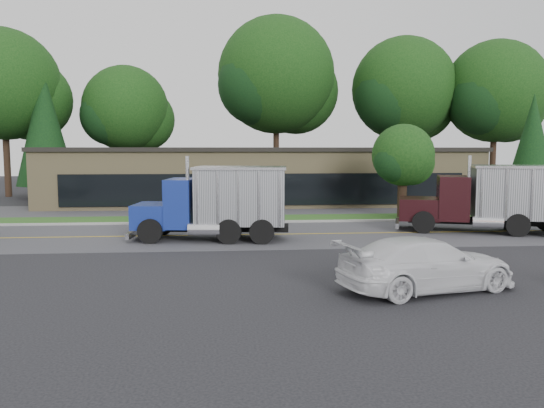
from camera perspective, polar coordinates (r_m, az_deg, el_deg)
The scene contains 18 objects.
ground at distance 17.09m, azimuth -2.40°, elevation -8.19°, with size 140.00×140.00×0.00m, color #303035.
road at distance 25.90m, azimuth -3.26°, elevation -3.36°, with size 60.00×8.00×0.02m, color #55555A.
center_line at distance 25.90m, azimuth -3.26°, elevation -3.36°, with size 60.00×0.12×0.01m, color gold.
curb at distance 30.06m, azimuth -3.49°, elevation -2.07°, with size 60.00×0.30×0.12m, color #9E9E99.
grass_verge at distance 31.84m, azimuth -3.56°, elevation -1.63°, with size 60.00×3.40×0.03m, color #26541C.
far_parking at distance 36.80m, azimuth -3.74°, elevation -0.61°, with size 60.00×7.00×0.02m, color #55555A.
strip_mall at distance 42.70m, azimuth -1.23°, elevation 2.99°, with size 32.00×12.00×4.00m, color tan.
tree_far_a at distance 52.57m, azimuth -26.71°, elevation 10.92°, with size 10.26×9.65×14.63m.
tree_far_b at distance 51.60m, azimuth -15.31°, elevation 9.47°, with size 8.32×7.83×11.86m.
tree_far_c at distance 51.34m, azimuth 0.64°, elevation 13.08°, with size 11.63×10.94×16.59m.
tree_far_d at distance 52.73m, azimuth 14.09°, elevation 11.41°, with size 10.32×9.71×14.72m.
tree_far_e at distance 53.99m, azimuth 22.98°, elevation 10.60°, with size 9.92×9.34×14.15m.
evergreen_left at distance 49.05m, azimuth -23.25°, elevation 7.63°, with size 4.85×4.85×11.02m.
evergreen_right at distance 40.28m, azimuth 26.19°, elevation 5.57°, with size 3.49×3.49×7.94m.
tree_verge at distance 33.39m, azimuth 13.99°, elevation 4.80°, with size 4.00×3.77×5.71m.
dump_truck_blue at distance 24.42m, azimuth -5.63°, elevation 0.31°, with size 7.19×3.38×3.36m.
dump_truck_maroon at distance 28.72m, azimuth 23.30°, elevation 0.71°, with size 8.95×5.08×3.36m.
rally_car at distance 16.40m, azimuth 16.28°, elevation -6.20°, with size 2.20×5.42×1.57m, color silver.
Camera 1 is at (-0.70, -16.56, 4.15)m, focal length 35.00 mm.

